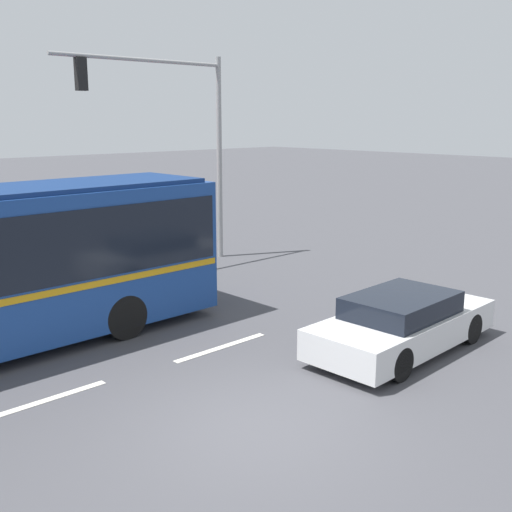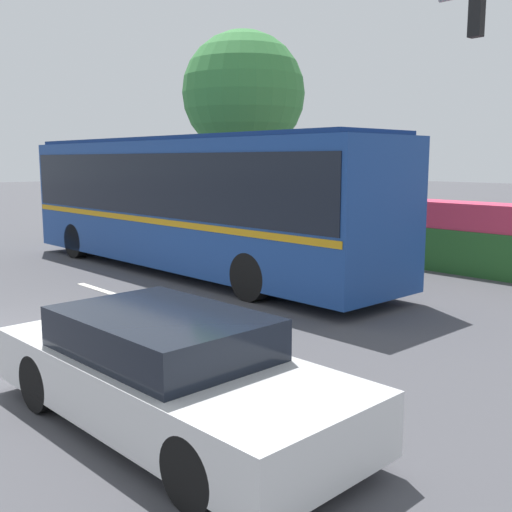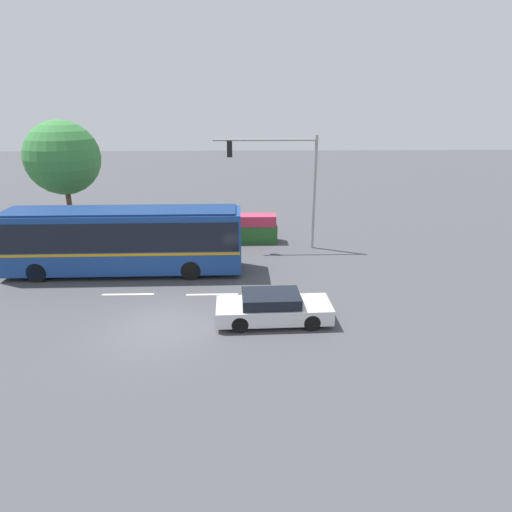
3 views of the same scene
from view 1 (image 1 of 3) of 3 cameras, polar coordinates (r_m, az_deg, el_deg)
ground_plane at (r=10.10m, az=-0.19°, el=-15.57°), size 140.00×140.00×0.00m
sedan_foreground at (r=13.29m, az=13.34°, el=-6.03°), size 4.67×1.95×1.24m
traffic_light_pole at (r=20.42m, az=-6.80°, el=11.83°), size 6.00×0.24×6.74m
flowering_hedge at (r=19.56m, az=-20.40°, el=0.29°), size 8.60×1.16×1.77m
lane_stripe_near at (r=11.52m, az=-19.15°, el=-12.57°), size 2.40×0.16×0.01m
lane_stripe_mid at (r=13.31m, az=-3.21°, el=-8.39°), size 2.40×0.16×0.01m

